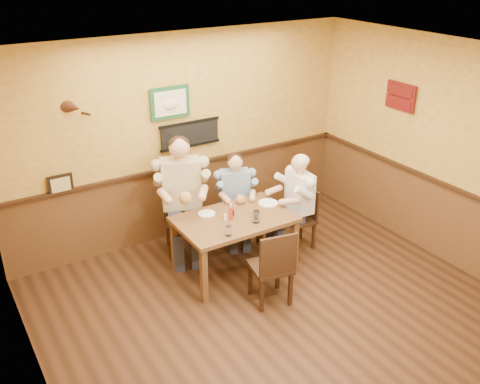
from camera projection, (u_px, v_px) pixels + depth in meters
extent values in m
plane|color=black|center=(292.00, 323.00, 5.84)|extent=(5.00, 5.00, 0.00)
cube|color=silver|center=(305.00, 66.00, 4.66)|extent=(5.00, 5.00, 0.02)
cube|color=#DFB34E|center=(185.00, 138.00, 7.18)|extent=(5.00, 0.02, 2.80)
cube|color=#DFB34E|center=(35.00, 286.00, 4.06)|extent=(0.02, 5.00, 2.80)
cube|color=#DFB34E|center=(463.00, 160.00, 6.44)|extent=(0.02, 5.00, 2.80)
cube|color=brown|center=(188.00, 199.00, 7.54)|extent=(5.00, 0.02, 1.00)
cube|color=brown|center=(450.00, 226.00, 6.81)|extent=(0.02, 5.00, 1.00)
cube|color=black|center=(190.00, 134.00, 7.16)|extent=(0.88, 0.03, 0.34)
cube|color=#1B502D|center=(170.00, 103.00, 6.84)|extent=(0.54, 0.03, 0.42)
cube|color=black|center=(61.00, 185.00, 6.46)|extent=(0.30, 0.03, 0.26)
cube|color=maroon|center=(401.00, 96.00, 7.00)|extent=(0.03, 0.48, 0.36)
cube|color=brown|center=(234.00, 219.00, 6.49)|extent=(1.40, 0.90, 0.05)
cube|color=brown|center=(204.00, 276.00, 6.04)|extent=(0.07, 0.07, 0.70)
cube|color=brown|center=(295.00, 246.00, 6.65)|extent=(0.07, 0.07, 0.70)
cube|color=brown|center=(174.00, 246.00, 6.65)|extent=(0.07, 0.07, 0.70)
cube|color=brown|center=(260.00, 221.00, 7.26)|extent=(0.07, 0.07, 0.70)
cylinder|color=white|center=(228.00, 231.00, 6.06)|extent=(0.10, 0.10, 0.12)
cylinder|color=white|center=(256.00, 218.00, 6.34)|extent=(0.08, 0.08, 0.12)
cylinder|color=black|center=(256.00, 214.00, 6.46)|extent=(0.09, 0.09, 0.10)
cylinder|color=#B83813|center=(231.00, 212.00, 6.39)|extent=(0.05, 0.05, 0.20)
cylinder|color=white|center=(225.00, 217.00, 6.39)|extent=(0.04, 0.04, 0.08)
cylinder|color=black|center=(233.00, 213.00, 6.51)|extent=(0.04, 0.04, 0.08)
cylinder|color=white|center=(207.00, 214.00, 6.56)|extent=(0.27, 0.27, 0.01)
cylinder|color=white|center=(268.00, 203.00, 6.83)|extent=(0.31, 0.31, 0.02)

